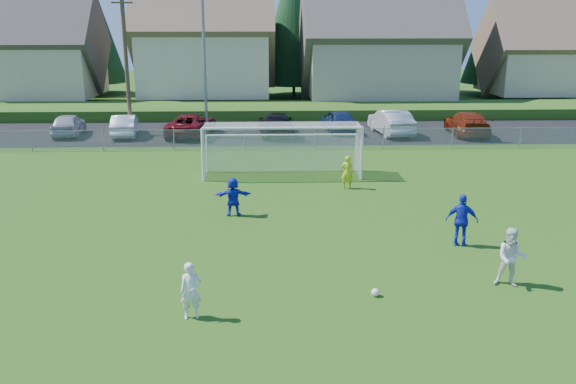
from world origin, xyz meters
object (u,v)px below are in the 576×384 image
(player_white_b, at_px, (511,258))
(car_b, at_px, (125,125))
(player_white_a, at_px, (191,291))
(car_c, at_px, (191,125))
(player_blue_b, at_px, (233,197))
(player_blue_a, at_px, (462,220))
(soccer_ball, at_px, (375,292))
(car_f, at_px, (391,122))
(car_a, at_px, (68,124))
(car_g, at_px, (467,123))
(goalkeeper, at_px, (347,172))
(car_e, at_px, (339,121))
(car_d, at_px, (276,124))
(soccer_goal, at_px, (282,141))

(player_white_b, xyz_separation_m, car_b, (-15.77, 23.49, -0.15))
(player_white_a, height_order, car_c, player_white_a)
(player_blue_b, bearing_deg, car_c, -81.22)
(player_white_b, bearing_deg, player_blue_a, 113.37)
(soccer_ball, xyz_separation_m, player_white_b, (3.83, 0.53, 0.73))
(player_white_b, distance_m, player_blue_a, 3.21)
(player_white_a, relative_size, car_f, 0.30)
(player_white_a, distance_m, car_a, 27.66)
(car_f, height_order, car_g, car_f)
(player_white_a, height_order, car_g, car_g)
(player_white_a, xyz_separation_m, player_blue_a, (8.24, 4.77, 0.14))
(goalkeeper, relative_size, car_f, 0.30)
(player_white_b, xyz_separation_m, player_blue_b, (-8.00, 6.68, -0.10))
(goalkeeper, bearing_deg, car_g, -115.89)
(car_c, height_order, car_f, car_f)
(car_c, bearing_deg, car_e, -165.48)
(player_blue_b, height_order, goalkeeper, player_blue_b)
(soccer_ball, relative_size, player_blue_a, 0.13)
(car_e, bearing_deg, car_g, 162.29)
(goalkeeper, distance_m, car_b, 18.15)
(car_g, bearing_deg, soccer_ball, 70.65)
(car_b, bearing_deg, car_d, 171.78)
(car_a, relative_size, soccer_goal, 0.56)
(player_white_a, xyz_separation_m, car_a, (-10.84, 25.45, -0.02))
(goalkeeper, bearing_deg, player_blue_a, 121.95)
(player_white_a, relative_size, goalkeeper, 0.99)
(player_blue_a, relative_size, car_f, 0.35)
(player_blue_b, bearing_deg, player_blue_a, 152.21)
(player_blue_b, bearing_deg, goalkeeper, -145.35)
(player_blue_a, xyz_separation_m, car_c, (-11.15, 20.20, -0.15))
(player_blue_b, height_order, car_f, car_f)
(goalkeeper, xyz_separation_m, car_e, (1.27, 14.15, 0.01))
(car_d, bearing_deg, car_a, -4.45)
(car_g, distance_m, soccer_goal, 15.92)
(car_a, bearing_deg, car_f, 173.13)
(car_a, bearing_deg, car_b, 168.29)
(soccer_ball, relative_size, car_g, 0.04)
(player_blue_a, xyz_separation_m, car_f, (1.73, 20.29, -0.06))
(car_a, xyz_separation_m, soccer_goal, (13.47, -10.91, 0.92))
(car_b, bearing_deg, player_blue_b, 106.99)
(car_b, height_order, car_e, car_e)
(car_a, relative_size, car_g, 0.80)
(player_white_b, distance_m, soccer_goal, 14.30)
(soccer_ball, distance_m, car_a, 28.98)
(soccer_ball, bearing_deg, car_d, 95.40)
(soccer_ball, relative_size, car_d, 0.04)
(car_a, distance_m, soccer_goal, 17.36)
(player_blue_b, bearing_deg, player_white_a, 82.57)
(player_white_a, bearing_deg, player_blue_b, 72.49)
(soccer_ball, distance_m, goalkeeper, 10.98)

